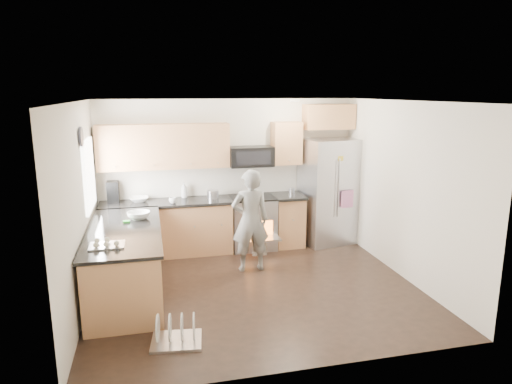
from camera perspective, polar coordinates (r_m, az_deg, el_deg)
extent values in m
plane|color=black|center=(6.60, -0.10, -11.90)|extent=(4.50, 4.50, 0.00)
cube|color=silver|center=(8.10, -3.36, 2.33)|extent=(4.50, 0.04, 2.60)
cube|color=silver|center=(4.33, 6.02, -6.83)|extent=(4.50, 0.04, 2.60)
cube|color=silver|center=(6.09, -21.20, -1.94)|extent=(0.04, 4.00, 2.60)
cube|color=silver|center=(7.03, 18.04, 0.17)|extent=(0.04, 4.00, 2.60)
cube|color=white|center=(6.01, -0.11, 11.28)|extent=(4.50, 4.00, 0.04)
cube|color=white|center=(7.00, -20.16, 2.05)|extent=(0.04, 1.00, 1.00)
cylinder|color=#FFEECC|center=(7.32, 4.87, 11.34)|extent=(0.14, 0.14, 0.02)
cylinder|color=#474754|center=(6.38, -21.02, 6.48)|extent=(0.03, 0.26, 0.26)
cube|color=#B57D48|center=(7.90, -10.98, -4.61)|extent=(2.15, 0.60, 0.87)
cube|color=black|center=(7.76, -11.12, -1.31)|extent=(2.19, 0.64, 0.04)
cube|color=#B57D48|center=(8.24, 3.96, -3.67)|extent=(0.50, 0.60, 0.87)
cube|color=black|center=(8.12, 4.03, -0.50)|extent=(0.54, 0.64, 0.04)
cube|color=#B57D48|center=(7.74, -11.42, 5.60)|extent=(2.16, 0.33, 0.74)
cube|color=#B57D48|center=(8.10, 3.82, 6.11)|extent=(0.50, 0.33, 0.74)
cube|color=#B57D48|center=(8.32, 9.08, 9.27)|extent=(0.90, 0.33, 0.44)
imported|color=silver|center=(7.85, -14.42, -0.88)|extent=(0.32, 0.32, 0.08)
imported|color=silver|center=(7.95, -8.99, 0.26)|extent=(0.11, 0.11, 0.28)
imported|color=silver|center=(7.61, -10.37, -1.04)|extent=(0.12, 0.12, 0.10)
cylinder|color=#B7B7BC|center=(7.88, -5.43, -0.27)|extent=(0.20, 0.20, 0.14)
cube|color=black|center=(7.90, -17.44, 0.03)|extent=(0.19, 0.23, 0.35)
cylinder|color=#B7B7BC|center=(8.30, 4.50, 0.21)|extent=(0.10, 0.10, 0.08)
cube|color=#B57D48|center=(6.53, -15.92, -8.56)|extent=(0.90, 2.30, 0.87)
cube|color=black|center=(6.38, -16.18, -4.62)|extent=(0.96, 2.36, 0.04)
imported|color=white|center=(6.80, -14.45, -2.83)|extent=(0.33, 0.33, 0.10)
cube|color=green|center=(6.65, -15.89, -3.60)|extent=(0.09, 0.07, 0.03)
cube|color=#B7B7BC|center=(5.73, -18.15, -6.06)|extent=(0.41, 0.31, 0.09)
cube|color=#B7B7BC|center=(8.06, -0.42, -3.91)|extent=(0.76, 0.62, 0.90)
cube|color=black|center=(7.94, -0.43, -0.69)|extent=(0.76, 0.60, 0.03)
cube|color=orange|center=(7.78, 0.10, -4.91)|extent=(0.56, 0.02, 0.34)
cube|color=#B7B7BC|center=(7.65, 0.39, -5.87)|extent=(0.70, 0.34, 0.03)
cube|color=white|center=(7.65, 0.48, -6.95)|extent=(0.24, 0.03, 0.28)
cube|color=black|center=(7.92, -0.63, 4.47)|extent=(0.76, 0.40, 0.34)
cube|color=#B7B7BC|center=(8.37, 9.05, 0.09)|extent=(1.04, 0.87, 1.90)
cylinder|color=#B7B7BC|center=(8.00, 9.88, 0.46)|extent=(0.02, 0.02, 1.03)
cylinder|color=#B7B7BC|center=(8.02, 10.29, 0.48)|extent=(0.02, 0.02, 1.03)
cube|color=pink|center=(8.14, 11.35, -0.88)|extent=(0.24, 0.05, 0.31)
cube|color=#99ACF5|center=(7.89, 8.92, 2.61)|extent=(0.18, 0.04, 0.23)
imported|color=gray|center=(6.98, -0.72, -3.59)|extent=(0.59, 0.39, 1.59)
cube|color=#B7B7BC|center=(5.40, -9.91, -17.88)|extent=(0.60, 0.50, 0.03)
cylinder|color=silver|center=(5.33, -12.19, -16.29)|extent=(0.05, 0.31, 0.31)
cylinder|color=silver|center=(5.32, -10.72, -16.29)|extent=(0.05, 0.31, 0.31)
cylinder|color=silver|center=(5.31, -9.24, -16.29)|extent=(0.05, 0.31, 0.31)
cylinder|color=silver|center=(5.30, -7.76, -16.28)|extent=(0.05, 0.31, 0.31)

